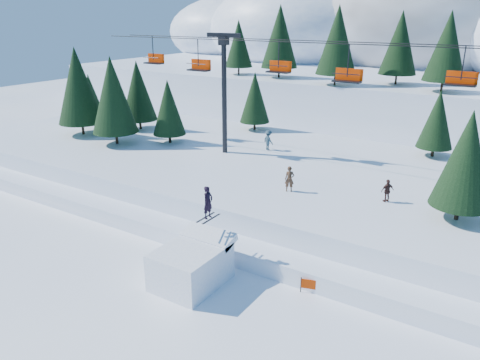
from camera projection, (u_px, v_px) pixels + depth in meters
The scene contains 10 objects.
ground at pixel (173, 307), 24.12m from camera, with size 160.00×160.00×0.00m, color white.
mid_shelf at pixel (317, 183), 38.00m from camera, with size 70.00×22.00×2.50m, color white.
berm at pixel (253, 238), 30.29m from camera, with size 70.00×6.00×1.10m, color white.
mountain_ridge at pixel (421, 42), 81.73m from camera, with size 119.00×60.58×26.46m.
jump_kicker at pixel (192, 263), 25.89m from camera, with size 3.20×4.40×5.32m.
chairlift at pixel (338, 84), 34.71m from camera, with size 46.00×3.21×10.28m.
conifer_stand at pixel (370, 118), 34.88m from camera, with size 63.66×16.81×10.06m.
distant_skiers at pixel (335, 161), 36.74m from camera, with size 21.48×9.37×1.83m.
banner_near at pixel (327, 287), 24.89m from camera, with size 2.73×0.90×0.90m.
banner_far at pixel (420, 315), 22.59m from camera, with size 2.84×0.35×0.90m.
Camera 1 is at (13.93, -15.46, 14.26)m, focal length 35.00 mm.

